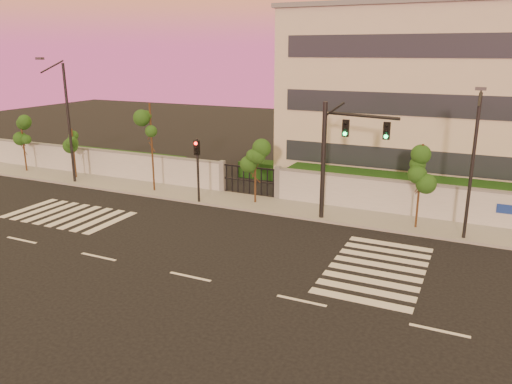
{
  "coord_description": "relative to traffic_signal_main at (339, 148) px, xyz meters",
  "views": [
    {
      "loc": [
        10.7,
        -16.33,
        9.23
      ],
      "look_at": [
        0.27,
        6.0,
        2.22
      ],
      "focal_mm": 35.0,
      "sensor_mm": 36.0,
      "label": 1
    }
  ],
  "objects": [
    {
      "name": "road_markings",
      "position": [
        -5.14,
        -5.7,
        -4.17
      ],
      "size": [
        57.0,
        7.62,
        0.02
      ],
      "color": "silver",
      "rests_on": "ground"
    },
    {
      "name": "sidewalk",
      "position": [
        -3.56,
        1.04,
        -4.11
      ],
      "size": [
        60.0,
        3.0,
        0.15
      ],
      "primitive_type": "cube",
      "color": "gray",
      "rests_on": "ground"
    },
    {
      "name": "street_tree_d",
      "position": [
        -5.43,
        1.09,
        -1.39
      ],
      "size": [
        1.47,
        1.17,
        3.8
      ],
      "color": "#382314",
      "rests_on": "ground"
    },
    {
      "name": "street_tree_a",
      "position": [
        -25.32,
        1.17,
        -0.95
      ],
      "size": [
        1.52,
        1.21,
        4.39
      ],
      "color": "#382314",
      "rests_on": "ground"
    },
    {
      "name": "institutional_building",
      "position": [
        5.44,
        12.53,
        1.97
      ],
      "size": [
        24.4,
        12.4,
        12.25
      ],
      "color": "beige",
      "rests_on": "ground"
    },
    {
      "name": "ground",
      "position": [
        -3.56,
        -9.46,
        -4.18
      ],
      "size": [
        120.0,
        120.0,
        0.0
      ],
      "primitive_type": "plane",
      "color": "black",
      "rests_on": "ground"
    },
    {
      "name": "streetlight_east",
      "position": [
        6.66,
        -0.19,
        -0.02
      ],
      "size": [
        0.46,
        1.85,
        7.7
      ],
      "color": "black",
      "rests_on": "ground"
    },
    {
      "name": "streetlight_west",
      "position": [
        -19.44,
        0.03,
        0.58
      ],
      "size": [
        0.53,
        2.12,
        8.82
      ],
      "color": "black",
      "rests_on": "ground"
    },
    {
      "name": "street_tree_c",
      "position": [
        -12.77,
        0.69,
        0.21
      ],
      "size": [
        1.56,
        1.24,
        5.99
      ],
      "color": "#382314",
      "rests_on": "ground"
    },
    {
      "name": "traffic_signal_secondary",
      "position": [
        -8.69,
        -0.33,
        -1.57
      ],
      "size": [
        0.32,
        0.32,
        4.11
      ],
      "rotation": [
        0.0,
        0.0,
        -0.08
      ],
      "color": "black",
      "rests_on": "ground"
    },
    {
      "name": "hedge_row",
      "position": [
        -2.4,
        5.28,
        -3.37
      ],
      "size": [
        41.0,
        4.25,
        1.8
      ],
      "color": "#16350F",
      "rests_on": "ground"
    },
    {
      "name": "street_tree_e",
      "position": [
        4.27,
        0.58,
        -0.77
      ],
      "size": [
        1.38,
        1.1,
        4.64
      ],
      "color": "#382314",
      "rests_on": "ground"
    },
    {
      "name": "street_tree_b",
      "position": [
        -20.21,
        1.18,
        -1.4
      ],
      "size": [
        1.4,
        1.11,
        3.77
      ],
      "color": "#382314",
      "rests_on": "ground"
    },
    {
      "name": "perimeter_wall",
      "position": [
        -3.46,
        2.54,
        -3.11
      ],
      "size": [
        60.0,
        0.36,
        2.2
      ],
      "color": "#AAACB1",
      "rests_on": "ground"
    },
    {
      "name": "traffic_signal_main",
      "position": [
        0.0,
        0.0,
        0.0
      ],
      "size": [
        4.14,
        1.16,
        6.62
      ],
      "rotation": [
        0.0,
        0.0,
        -0.25
      ],
      "color": "black",
      "rests_on": "ground"
    }
  ]
}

